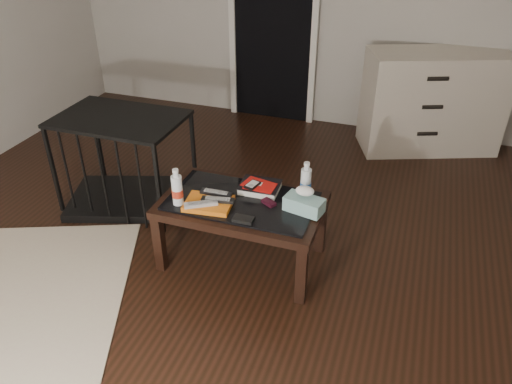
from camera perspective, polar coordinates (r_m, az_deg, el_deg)
ground at (r=3.31m, az=-4.36°, el=-8.24°), size 5.00×5.00×0.00m
room_shell at (r=2.59m, az=-5.90°, el=20.41°), size 5.00×5.00×5.00m
doorway at (r=5.11m, az=2.01°, el=19.32°), size 0.90×0.08×2.07m
coffee_table at (r=3.11m, az=-1.62°, el=-1.92°), size 1.00×0.60×0.46m
dresser at (r=4.84m, az=19.49°, el=9.71°), size 1.30×0.90×0.90m
pet_crate at (r=3.92m, az=-14.46°, el=1.80°), size 1.04×0.85×0.71m
magazines at (r=3.03m, az=-5.44°, el=-1.31°), size 0.30×0.24×0.03m
remote_silver at (r=2.98m, az=-6.33°, el=-1.35°), size 0.20×0.15×0.02m
remote_black_front at (r=3.01m, az=-4.39°, el=-0.87°), size 0.21×0.09×0.02m
remote_black_back at (r=3.08m, az=-4.59°, el=-0.09°), size 0.20×0.05×0.02m
textbook at (r=3.16m, az=0.45°, el=0.55°), size 0.26×0.21×0.05m
dvd_mailers at (r=3.14m, az=0.25°, el=0.90°), size 0.21×0.17×0.01m
ipod at (r=3.12m, az=-0.42°, el=0.84°), size 0.09×0.12×0.02m
flip_phone at (r=3.03m, az=1.46°, el=-1.20°), size 0.10×0.09×0.02m
wallet at (r=2.89m, az=-1.47°, el=-3.14°), size 0.12×0.07×0.02m
water_bottle_left at (r=3.02m, az=-9.02°, el=0.59°), size 0.08×0.08×0.24m
water_bottle_right at (r=3.07m, az=5.73°, el=1.42°), size 0.07×0.07×0.24m
tissue_box at (r=2.97m, az=5.52°, el=-1.43°), size 0.25×0.17×0.09m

